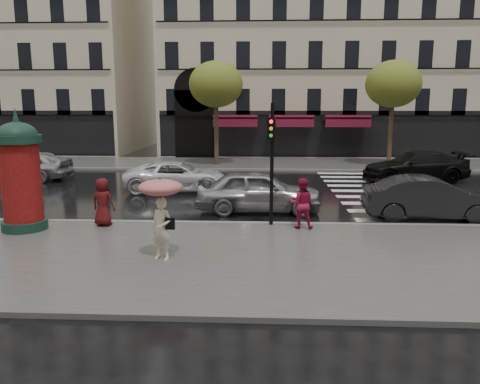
# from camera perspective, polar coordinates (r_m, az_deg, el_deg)

# --- Properties ---
(ground) EXTENTS (160.00, 160.00, 0.00)m
(ground) POSITION_cam_1_polar(r_m,az_deg,el_deg) (12.67, -1.73, -7.60)
(ground) COLOR black
(ground) RESTS_ON ground
(near_sidewalk) EXTENTS (90.00, 7.00, 0.12)m
(near_sidewalk) POSITION_cam_1_polar(r_m,az_deg,el_deg) (12.18, -1.91, -8.07)
(near_sidewalk) COLOR #474744
(near_sidewalk) RESTS_ON ground
(far_sidewalk) EXTENTS (90.00, 6.00, 0.12)m
(far_sidewalk) POSITION_cam_1_polar(r_m,az_deg,el_deg) (31.25, 0.97, 3.47)
(far_sidewalk) COLOR #474744
(far_sidewalk) RESTS_ON ground
(near_kerb) EXTENTS (90.00, 0.25, 0.14)m
(near_kerb) POSITION_cam_1_polar(r_m,az_deg,el_deg) (15.52, -0.87, -3.89)
(near_kerb) COLOR slate
(near_kerb) RESTS_ON ground
(far_kerb) EXTENTS (90.00, 0.25, 0.14)m
(far_kerb) POSITION_cam_1_polar(r_m,az_deg,el_deg) (28.28, 0.78, 2.73)
(far_kerb) COLOR slate
(far_kerb) RESTS_ON ground
(zebra_crossing) EXTENTS (3.60, 11.75, 0.01)m
(zebra_crossing) POSITION_cam_1_polar(r_m,az_deg,el_deg) (22.53, 15.64, 0.12)
(zebra_crossing) COLOR silver
(zebra_crossing) RESTS_ON ground
(bldg_far_corner) EXTENTS (26.00, 14.00, 22.90)m
(bldg_far_corner) POSITION_cam_1_polar(r_m,az_deg,el_deg) (42.93, 10.08, 20.35)
(bldg_far_corner) COLOR #B7A88C
(bldg_far_corner) RESTS_ON ground
(bldg_far_left) EXTENTS (24.00, 14.00, 22.90)m
(bldg_far_left) POSITION_cam_1_polar(r_m,az_deg,el_deg) (48.42, -27.07, 18.26)
(bldg_far_left) COLOR #B7A88C
(bldg_far_left) RESTS_ON ground
(tree_far_left) EXTENTS (3.40, 3.40, 6.64)m
(tree_far_left) POSITION_cam_1_polar(r_m,az_deg,el_deg) (30.16, -2.96, 12.92)
(tree_far_left) COLOR #38281C
(tree_far_left) RESTS_ON ground
(tree_far_right) EXTENTS (3.40, 3.40, 6.64)m
(tree_far_right) POSITION_cam_1_polar(r_m,az_deg,el_deg) (31.08, 18.18, 12.35)
(tree_far_right) COLOR #38281C
(tree_far_right) RESTS_ON ground
(woman_umbrella) EXTENTS (1.09, 1.09, 2.10)m
(woman_umbrella) POSITION_cam_1_polar(r_m,az_deg,el_deg) (11.71, -9.61, -1.63)
(woman_umbrella) COLOR #F7E9CB
(woman_umbrella) RESTS_ON near_sidewalk
(woman_red) EXTENTS (0.81, 0.65, 1.59)m
(woman_red) POSITION_cam_1_polar(r_m,az_deg,el_deg) (14.76, 7.50, -1.37)
(woman_red) COLOR #A61437
(woman_red) RESTS_ON near_sidewalk
(man_burgundy) EXTENTS (0.85, 0.66, 1.54)m
(man_burgundy) POSITION_cam_1_polar(r_m,az_deg,el_deg) (15.57, -16.38, -1.17)
(man_burgundy) COLOR #4C0F10
(man_burgundy) RESTS_ON near_sidewalk
(morris_column) EXTENTS (1.40, 1.40, 3.76)m
(morris_column) POSITION_cam_1_polar(r_m,az_deg,el_deg) (15.81, -25.21, 2.19)
(morris_column) COLOR #133226
(morris_column) RESTS_ON near_sidewalk
(traffic_light) EXTENTS (0.27, 0.37, 3.88)m
(traffic_light) POSITION_cam_1_polar(r_m,az_deg,el_deg) (14.80, 3.88, 4.84)
(traffic_light) COLOR black
(traffic_light) RESTS_ON near_sidewalk
(car_silver) EXTENTS (4.70, 1.98, 1.59)m
(car_silver) POSITION_cam_1_polar(r_m,az_deg,el_deg) (17.39, 2.29, 0.13)
(car_silver) COLOR #A1A0A5
(car_silver) RESTS_ON ground
(car_darkgrey) EXTENTS (4.64, 1.86, 1.50)m
(car_darkgrey) POSITION_cam_1_polar(r_m,az_deg,el_deg) (17.51, 22.18, -0.73)
(car_darkgrey) COLOR black
(car_darkgrey) RESTS_ON ground
(car_white) EXTENTS (5.08, 2.68, 1.36)m
(car_white) POSITION_cam_1_polar(r_m,az_deg,el_deg) (21.85, -7.60, 1.91)
(car_white) COLOR white
(car_white) RESTS_ON ground
(car_black) EXTENTS (5.56, 2.65, 1.56)m
(car_black) POSITION_cam_1_polar(r_m,az_deg,el_deg) (26.08, 20.57, 2.96)
(car_black) COLOR black
(car_black) RESTS_ON ground
(car_far_silver) EXTENTS (4.81, 2.16, 1.60)m
(car_far_silver) POSITION_cam_1_polar(r_m,az_deg,el_deg) (27.23, -24.61, 3.01)
(car_far_silver) COLOR #A1A2A6
(car_far_silver) RESTS_ON ground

